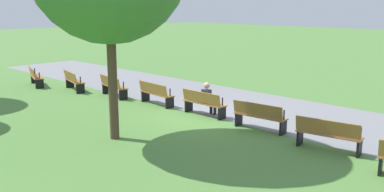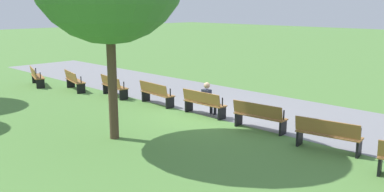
% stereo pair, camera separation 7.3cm
% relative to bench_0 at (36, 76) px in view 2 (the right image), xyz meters
% --- Properties ---
extents(ground_plane, '(120.00, 120.00, 0.00)m').
position_rel_bench_0_xyz_m(ground_plane, '(9.63, 1.61, -0.47)').
color(ground_plane, '#54843D').
extents(path_paving, '(33.98, 4.67, 0.01)m').
position_rel_bench_0_xyz_m(path_paving, '(9.63, 3.90, -0.47)').
color(path_paving, gray).
rests_on(path_paving, ground).
extents(bench_0, '(1.77, 0.98, 0.89)m').
position_rel_bench_0_xyz_m(bench_0, '(0.00, 0.00, 0.00)').
color(bench_0, '#996633').
rests_on(bench_0, ground).
extents(bench_1, '(1.77, 0.86, 0.89)m').
position_rel_bench_0_xyz_m(bench_1, '(2.35, 0.67, 0.00)').
color(bench_1, '#996633').
rests_on(bench_1, ground).
extents(bench_2, '(1.76, 0.74, 0.89)m').
position_rel_bench_0_xyz_m(bench_2, '(4.75, 1.15, 0.00)').
color(bench_2, '#996633').
rests_on(bench_2, ground).
extents(bench_3, '(1.74, 0.61, 0.89)m').
position_rel_bench_0_xyz_m(bench_3, '(7.18, 1.44, 0.00)').
color(bench_3, '#996633').
rests_on(bench_3, ground).
extents(bench_4, '(1.71, 0.47, 0.89)m').
position_rel_bench_0_xyz_m(bench_4, '(9.63, 1.54, 0.00)').
color(bench_4, '#996633').
rests_on(bench_4, ground).
extents(bench_5, '(1.74, 0.61, 0.89)m').
position_rel_bench_0_xyz_m(bench_5, '(12.07, 1.44, 0.00)').
color(bench_5, '#996633').
rests_on(bench_5, ground).
extents(bench_6, '(1.76, 0.74, 0.89)m').
position_rel_bench_0_xyz_m(bench_6, '(14.50, 1.15, 0.00)').
color(bench_6, '#996633').
rests_on(bench_6, ground).
extents(person_seated, '(0.32, 0.52, 1.20)m').
position_rel_bench_0_xyz_m(person_seated, '(9.72, 1.68, 0.17)').
color(person_seated, '#2D3347').
rests_on(person_seated, ground).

